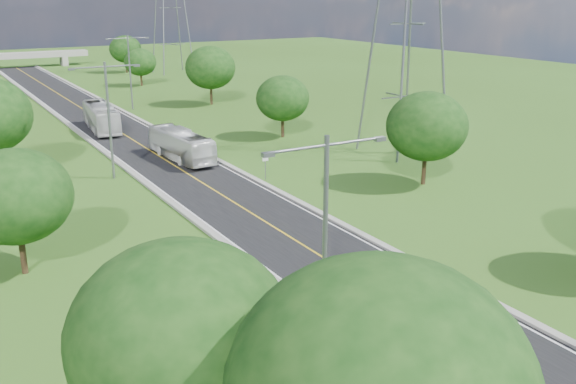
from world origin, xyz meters
name	(u,v)px	position (x,y,z in m)	size (l,w,h in m)	color
ground	(130,138)	(0.00, 60.00, 0.00)	(260.00, 260.00, 0.00)	#325417
road	(114,129)	(0.00, 66.00, 0.03)	(8.00, 150.00, 0.06)	black
curb_left	(78,132)	(-4.25, 66.00, 0.11)	(0.50, 150.00, 0.22)	gray
curb_right	(149,124)	(4.25, 66.00, 0.11)	(0.50, 150.00, 0.22)	gray
speed_limit_sign	(265,162)	(5.20, 37.98, 1.60)	(0.55, 0.09, 2.40)	slate
overpass	(15,57)	(0.00, 140.00, 2.41)	(30.00, 3.00, 3.20)	gray
streetlight_near_left	(325,230)	(-6.00, 12.00, 5.94)	(5.90, 0.25, 10.00)	slate
streetlight_mid_left	(108,111)	(-6.00, 45.00, 5.94)	(5.90, 0.25, 10.00)	slate
streetlight_far_right	(130,66)	(6.00, 78.00, 5.94)	(5.90, 0.25, 10.00)	slate
power_tower_near	(409,8)	(22.00, 40.00, 14.01)	(9.00, 6.40, 28.00)	slate
power_tower_far	(170,0)	(26.00, 115.00, 14.01)	(9.00, 6.40, 28.00)	slate
tree_la	(182,336)	(-14.00, 8.00, 5.27)	(7.14, 7.14, 8.30)	black
tree_lb	(15,196)	(-16.00, 28.00, 4.64)	(6.30, 6.30, 7.33)	black
tree_rb	(427,126)	(16.00, 30.00, 4.95)	(6.72, 6.72, 7.82)	black
tree_rc	(283,98)	(15.00, 52.00, 4.33)	(5.88, 5.88, 6.84)	black
tree_rd	(210,68)	(17.00, 76.00, 5.27)	(7.14, 7.14, 8.30)	black
tree_re	(140,62)	(14.50, 100.00, 4.02)	(5.46, 5.46, 6.35)	black
tree_rf	(125,49)	(18.00, 120.00, 4.64)	(6.30, 6.30, 7.33)	black
bus_outbound	(181,145)	(1.41, 47.93, 1.50)	(2.42, 10.33, 2.88)	silver
bus_inbound	(101,117)	(-1.51, 65.64, 1.61)	(2.60, 11.13, 3.10)	silver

